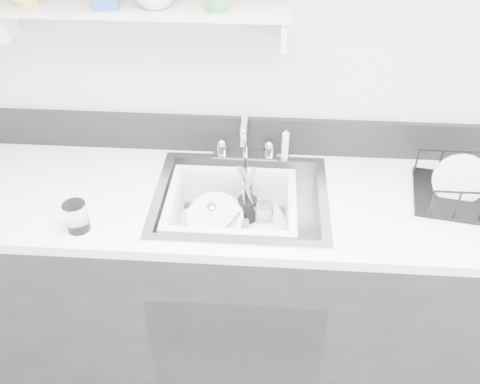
# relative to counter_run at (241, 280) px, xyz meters

# --- Properties ---
(room_shell) EXTENTS (3.50, 3.00, 2.60)m
(room_shell) POSITION_rel_counter_run_xyz_m (0.00, -0.80, 1.22)
(room_shell) COLOR silver
(room_shell) RESTS_ON ground
(counter_run) EXTENTS (3.20, 0.62, 0.92)m
(counter_run) POSITION_rel_counter_run_xyz_m (0.00, 0.00, 0.00)
(counter_run) COLOR black
(counter_run) RESTS_ON ground
(backsplash) EXTENTS (3.20, 0.02, 0.16)m
(backsplash) POSITION_rel_counter_run_xyz_m (0.00, 0.30, 0.54)
(backsplash) COLOR black
(backsplash) RESTS_ON counter_run
(sink) EXTENTS (0.64, 0.52, 0.20)m
(sink) POSITION_rel_counter_run_xyz_m (0.00, 0.00, 0.37)
(sink) COLOR silver
(sink) RESTS_ON counter_run
(faucet) EXTENTS (0.26, 0.18, 0.23)m
(faucet) POSITION_rel_counter_run_xyz_m (0.00, 0.25, 0.52)
(faucet) COLOR silver
(faucet) RESTS_ON counter_run
(side_sprayer) EXTENTS (0.03, 0.03, 0.14)m
(side_sprayer) POSITION_rel_counter_run_xyz_m (0.16, 0.25, 0.53)
(side_sprayer) COLOR silver
(side_sprayer) RESTS_ON counter_run
(wall_shelf) EXTENTS (1.00, 0.16, 0.12)m
(wall_shelf) POSITION_rel_counter_run_xyz_m (-0.35, 0.23, 1.05)
(wall_shelf) COLOR silver
(wall_shelf) RESTS_ON room_shell
(wash_tub) EXTENTS (0.58, 0.52, 0.18)m
(wash_tub) POSITION_rel_counter_run_xyz_m (-0.03, -0.03, 0.38)
(wash_tub) COLOR silver
(wash_tub) RESTS_ON sink
(plate_stack) EXTENTS (0.26, 0.26, 0.10)m
(plate_stack) POSITION_rel_counter_run_xyz_m (-0.09, -0.01, 0.33)
(plate_stack) COLOR white
(plate_stack) RESTS_ON wash_tub
(utensil_cup) EXTENTS (0.08, 0.08, 0.26)m
(utensil_cup) POSITION_rel_counter_run_xyz_m (0.02, 0.05, 0.36)
(utensil_cup) COLOR black
(utensil_cup) RESTS_ON wash_tub
(ladle) EXTENTS (0.27, 0.16, 0.07)m
(ladle) POSITION_rel_counter_run_xyz_m (-0.05, 0.01, 0.34)
(ladle) COLOR silver
(ladle) RESTS_ON wash_tub
(tumbler_in_tub) EXTENTS (0.09, 0.09, 0.10)m
(tumbler_in_tub) POSITION_rel_counter_run_xyz_m (0.09, 0.02, 0.36)
(tumbler_in_tub) COLOR white
(tumbler_in_tub) RESTS_ON wash_tub
(tumbler_counter) EXTENTS (0.09, 0.09, 0.11)m
(tumbler_counter) POSITION_rel_counter_run_xyz_m (-0.54, -0.21, 0.51)
(tumbler_counter) COLOR white
(tumbler_counter) RESTS_ON counter_run
(dish_rack) EXTENTS (0.43, 0.35, 0.14)m
(dish_rack) POSITION_rel_counter_run_xyz_m (0.83, 0.04, 0.53)
(dish_rack) COLOR black
(dish_rack) RESTS_ON counter_run
(bowl_small) EXTENTS (0.12, 0.12, 0.04)m
(bowl_small) POSITION_rel_counter_run_xyz_m (0.10, -0.06, 0.32)
(bowl_small) COLOR white
(bowl_small) RESTS_ON wash_tub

